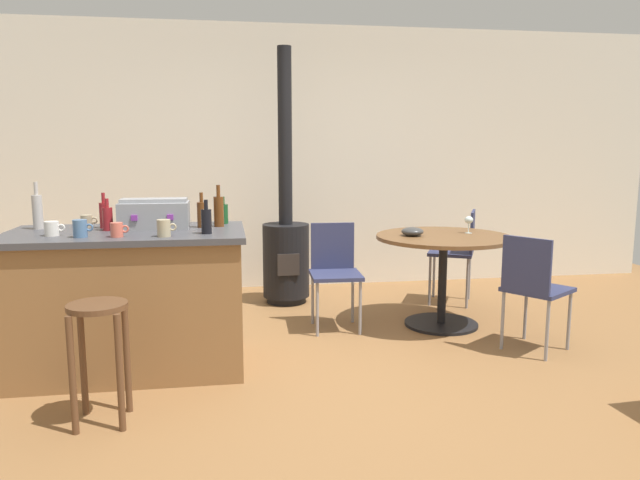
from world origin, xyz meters
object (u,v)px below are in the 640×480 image
(wood_stove, at_px, (286,243))
(serving_bowl, at_px, (412,232))
(folding_chair_far, at_px, (533,284))
(bottle_0, at_px, (37,211))
(bottle_3, at_px, (108,218))
(bottle_5, at_px, (202,214))
(cup_0, at_px, (52,229))
(cup_2, at_px, (117,230))
(dining_table, at_px, (443,256))
(folding_chair_near, at_px, (335,267))
(kitchen_island, at_px, (129,300))
(toolbox, at_px, (155,214))
(bottle_1, at_px, (219,211))
(bottle_2, at_px, (206,221))
(folding_chair_left, at_px, (459,248))
(cup_4, at_px, (164,228))
(bottle_6, at_px, (223,213))
(bottle_4, at_px, (104,214))
(wooden_stool, at_px, (99,338))
(cup_3, at_px, (80,228))
(cup_1, at_px, (87,221))
(wine_glass, at_px, (469,221))

(wood_stove, xyz_separation_m, serving_bowl, (0.94, -0.94, 0.22))
(folding_chair_far, bearing_deg, bottle_0, 174.62)
(bottle_3, xyz_separation_m, serving_bowl, (2.26, 0.57, -0.22))
(folding_chair_far, relative_size, bottle_5, 3.58)
(cup_0, height_order, cup_2, same)
(dining_table, bearing_deg, folding_chair_far, -60.66)
(folding_chair_near, height_order, wood_stove, wood_stove)
(folding_chair_far, height_order, cup_2, cup_2)
(kitchen_island, bearing_deg, toolbox, 34.34)
(bottle_0, bearing_deg, folding_chair_near, 13.53)
(dining_table, distance_m, bottle_1, 1.91)
(folding_chair_far, relative_size, bottle_3, 4.04)
(bottle_0, xyz_separation_m, bottle_5, (1.07, -0.08, -0.03))
(bottle_2, xyz_separation_m, cup_0, (-0.94, 0.06, -0.04))
(folding_chair_left, distance_m, bottle_1, 2.52)
(cup_4, bearing_deg, bottle_6, 58.34)
(folding_chair_far, xyz_separation_m, bottle_6, (-2.18, 0.42, 0.50))
(cup_2, xyz_separation_m, cup_4, (0.28, -0.03, 0.01))
(bottle_5, distance_m, cup_0, 0.93)
(bottle_2, bearing_deg, bottle_4, 151.42)
(folding_chair_far, height_order, bottle_4, bottle_4)
(bottle_5, bearing_deg, wooden_stool, -119.38)
(folding_chair_near, distance_m, bottle_0, 2.23)
(bottle_6, height_order, serving_bowl, bottle_6)
(kitchen_island, bearing_deg, cup_3, -134.65)
(folding_chair_near, height_order, cup_2, cup_2)
(kitchen_island, xyz_separation_m, bottle_1, (0.60, 0.14, 0.57))
(dining_table, bearing_deg, cup_4, -157.61)
(folding_chair_far, xyz_separation_m, serving_bowl, (-0.67, 0.74, 0.29))
(bottle_2, distance_m, cup_4, 0.27)
(wooden_stool, relative_size, serving_bowl, 3.67)
(cup_2, bearing_deg, cup_4, -5.68)
(bottle_1, distance_m, cup_1, 0.90)
(wooden_stool, relative_size, folding_chair_near, 0.78)
(bottle_4, distance_m, cup_2, 0.46)
(bottle_6, relative_size, cup_1, 1.73)
(cup_0, height_order, cup_4, cup_4)
(bottle_2, relative_size, wine_glass, 1.50)
(folding_chair_far, distance_m, serving_bowl, 1.04)
(bottle_0, xyz_separation_m, cup_1, (0.30, 0.05, -0.08))
(bottle_4, bearing_deg, bottle_0, 177.98)
(wood_stove, xyz_separation_m, cup_4, (-0.93, -1.84, 0.41))
(dining_table, bearing_deg, folding_chair_near, 173.30)
(bottle_4, bearing_deg, bottle_6, 8.31)
(wooden_stool, xyz_separation_m, cup_2, (0.02, 0.56, 0.50))
(folding_chair_far, distance_m, wine_glass, 0.90)
(bottle_1, height_order, cup_2, bottle_1)
(wooden_stool, xyz_separation_m, wine_glass, (2.68, 1.49, 0.39))
(folding_chair_far, bearing_deg, cup_4, -176.50)
(folding_chair_far, distance_m, cup_1, 3.15)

